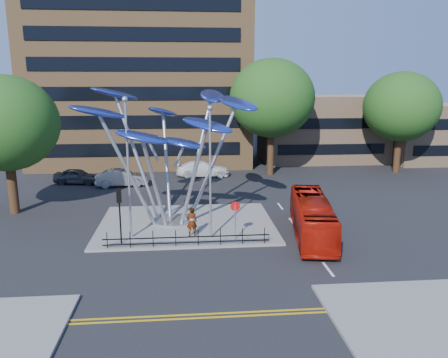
{
  "coord_description": "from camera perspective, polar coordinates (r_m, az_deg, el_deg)",
  "views": [
    {
      "loc": [
        -0.98,
        -23.09,
        9.88
      ],
      "look_at": [
        1.44,
        4.0,
        3.7
      ],
      "focal_mm": 35.0,
      "sensor_mm": 36.0,
      "label": 1
    }
  ],
  "objects": [
    {
      "name": "parked_car_left",
      "position": [
        44.8,
        -18.65,
        0.35
      ],
      "size": [
        4.6,
        2.45,
        1.49
      ],
      "primitive_type": "imported",
      "rotation": [
        0.0,
        0.0,
        1.41
      ],
      "color": "#3B3E42",
      "rests_on": "ground"
    },
    {
      "name": "traffic_island",
      "position": [
        30.7,
        -4.89,
        -5.88
      ],
      "size": [
        12.0,
        9.0,
        0.15
      ],
      "primitive_type": "cube",
      "color": "slate",
      "rests_on": "ground"
    },
    {
      "name": "leaf_sculpture",
      "position": [
        29.95,
        -7.2,
        6.93
      ],
      "size": [
        12.72,
        9.54,
        9.51
      ],
      "color": "#9EA0A5",
      "rests_on": "traffic_island"
    },
    {
      "name": "tree_far",
      "position": [
        50.69,
        22.15,
        8.73
      ],
      "size": [
        8.0,
        8.0,
        10.81
      ],
      "color": "black",
      "rests_on": "ground"
    },
    {
      "name": "low_building_near",
      "position": [
        56.05,
        12.66,
        6.47
      ],
      "size": [
        15.0,
        8.0,
        8.0
      ],
      "primitive_type": "cube",
      "color": "tan",
      "rests_on": "ground"
    },
    {
      "name": "tree_right",
      "position": [
        46.02,
        6.27,
        10.43
      ],
      "size": [
        8.8,
        8.8,
        12.11
      ],
      "color": "black",
      "rests_on": "ground"
    },
    {
      "name": "pedestrian",
      "position": [
        27.91,
        -4.23,
        -5.6
      ],
      "size": [
        0.75,
        0.55,
        1.88
      ],
      "primitive_type": "imported",
      "rotation": [
        0.0,
        0.0,
        3.29
      ],
      "color": "gray",
      "rests_on": "traffic_island"
    },
    {
      "name": "low_building_far",
      "position": [
        60.09,
        26.11,
        5.41
      ],
      "size": [
        12.0,
        8.0,
        7.0
      ],
      "primitive_type": "cube",
      "color": "tan",
      "rests_on": "ground"
    },
    {
      "name": "traffic_light_island",
      "position": [
        26.91,
        -13.51,
        -3.23
      ],
      "size": [
        0.28,
        0.18,
        3.42
      ],
      "color": "black",
      "rests_on": "traffic_island"
    },
    {
      "name": "parked_car_right",
      "position": [
        45.76,
        -2.78,
        1.34
      ],
      "size": [
        5.55,
        2.32,
        1.6
      ],
      "primitive_type": "imported",
      "rotation": [
        0.0,
        0.0,
        1.56
      ],
      "color": "white",
      "rests_on": "ground"
    },
    {
      "name": "street_lamp_right",
      "position": [
        26.57,
        -1.82,
        2.42
      ],
      "size": [
        0.36,
        0.36,
        8.3
      ],
      "color": "#9EA0A5",
      "rests_on": "traffic_island"
    },
    {
      "name": "street_lamp_left",
      "position": [
        27.21,
        -12.47,
        2.92
      ],
      "size": [
        0.36,
        0.36,
        8.8
      ],
      "color": "#9EA0A5",
      "rests_on": "traffic_island"
    },
    {
      "name": "no_entry_sign_island",
      "position": [
        27.01,
        1.48,
        -4.58
      ],
      "size": [
        0.6,
        0.1,
        2.45
      ],
      "color": "#9EA0A5",
      "rests_on": "traffic_island"
    },
    {
      "name": "double_yellow_near",
      "position": [
        19.77,
        -1.65,
        -17.18
      ],
      "size": [
        40.0,
        0.12,
        0.01
      ],
      "primitive_type": "cube",
      "color": "gold",
      "rests_on": "ground"
    },
    {
      "name": "red_bus",
      "position": [
        28.74,
        11.41,
        -4.89
      ],
      "size": [
        3.64,
        9.36,
        2.54
      ],
      "primitive_type": "imported",
      "rotation": [
        0.0,
        0.0,
        -0.17
      ],
      "color": "#A71307",
      "rests_on": "ground"
    },
    {
      "name": "brick_tower",
      "position": [
        55.56,
        -10.78,
        17.87
      ],
      "size": [
        25.0,
        15.0,
        30.0
      ],
      "primitive_type": "cube",
      "color": "olive",
      "rests_on": "ground"
    },
    {
      "name": "tree_left",
      "position": [
        35.7,
        -26.64,
        6.49
      ],
      "size": [
        7.6,
        7.6,
        10.32
      ],
      "color": "black",
      "rests_on": "ground"
    },
    {
      "name": "double_yellow_far",
      "position": [
        19.51,
        -1.59,
        -17.62
      ],
      "size": [
        40.0,
        0.12,
        0.01
      ],
      "primitive_type": "cube",
      "color": "gold",
      "rests_on": "ground"
    },
    {
      "name": "pedestrian_railing_front",
      "position": [
        26.49,
        -4.86,
        -7.87
      ],
      "size": [
        10.0,
        0.06,
        1.0
      ],
      "color": "black",
      "rests_on": "traffic_island"
    },
    {
      "name": "ground",
      "position": [
        25.14,
        -2.49,
        -10.36
      ],
      "size": [
        120.0,
        120.0,
        0.0
      ],
      "primitive_type": "plane",
      "color": "black",
      "rests_on": "ground"
    },
    {
      "name": "parked_car_mid",
      "position": [
        42.52,
        -13.2,
        0.14
      ],
      "size": [
        5.05,
        2.21,
        1.61
      ],
      "primitive_type": "imported",
      "rotation": [
        0.0,
        0.0,
        1.67
      ],
      "color": "#929598",
      "rests_on": "ground"
    }
  ]
}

